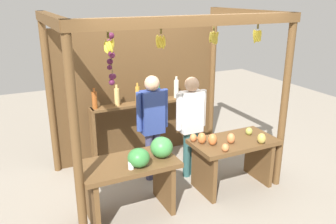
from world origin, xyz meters
name	(u,v)px	position (x,y,z in m)	size (l,w,h in m)	color
ground_plane	(163,176)	(0.00, 0.00, 0.00)	(12.00, 12.00, 0.00)	gray
market_stall	(151,80)	(-0.01, 0.41, 1.41)	(2.94, 1.92, 2.42)	brown
fruit_counter_left	(135,170)	(-0.70, -0.71, 0.60)	(1.21, 0.64, 0.98)	brown
fruit_counter_right	(232,152)	(0.75, -0.68, 0.54)	(1.18, 0.66, 0.88)	brown
bottle_shelf_unit	(148,113)	(0.05, 0.68, 0.80)	(1.88, 0.22, 1.36)	brown
vendor_man	(152,119)	(-0.15, 0.01, 0.94)	(0.48, 0.21, 1.58)	#3A3B5B
vendor_woman	(191,119)	(0.39, -0.14, 0.92)	(0.48, 0.21, 1.54)	#2C5754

